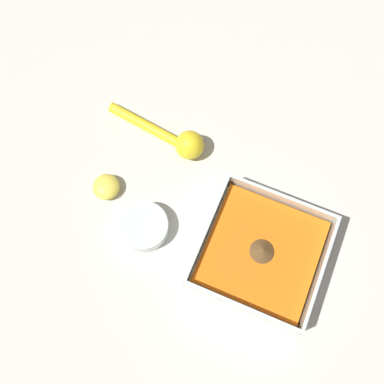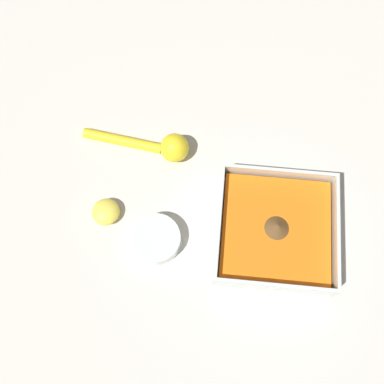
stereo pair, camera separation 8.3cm
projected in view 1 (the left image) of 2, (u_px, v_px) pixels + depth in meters
The scene contains 5 objects.
ground_plane at pixel (234, 252), 0.83m from camera, with size 4.00×4.00×0.00m, color beige.
square_dish at pixel (260, 253), 0.80m from camera, with size 0.21×0.21×0.06m.
spice_bowl at pixel (144, 227), 0.83m from camera, with size 0.09×0.09×0.03m.
lemon_squeezer at pixel (177, 139), 0.88m from camera, with size 0.06×0.21×0.06m.
lemon_half at pixel (106, 187), 0.86m from camera, with size 0.05×0.05×0.03m.
Camera 1 is at (0.18, -0.01, 0.82)m, focal length 42.00 mm.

